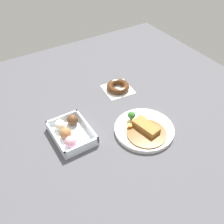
# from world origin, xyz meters

# --- Properties ---
(ground_plane) EXTENTS (1.60, 1.60, 0.00)m
(ground_plane) POSITION_xyz_m (0.00, 0.00, 0.00)
(ground_plane) COLOR #4C4C51
(curry_plate) EXTENTS (0.25, 0.25, 0.06)m
(curry_plate) POSITION_xyz_m (0.10, 0.10, 0.01)
(curry_plate) COLOR white
(curry_plate) RESTS_ON ground_plane
(donut_box) EXTENTS (0.20, 0.15, 0.06)m
(donut_box) POSITION_xyz_m (-0.04, -0.18, 0.02)
(donut_box) COLOR silver
(donut_box) RESTS_ON ground_plane
(chocolate_ring_donut) EXTENTS (0.15, 0.15, 0.03)m
(chocolate_ring_donut) POSITION_xyz_m (-0.21, 0.17, 0.02)
(chocolate_ring_donut) COLOR white
(chocolate_ring_donut) RESTS_ON ground_plane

